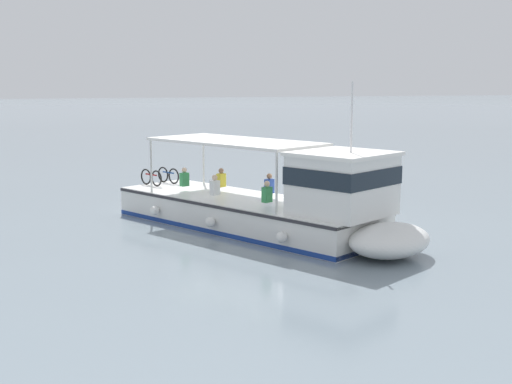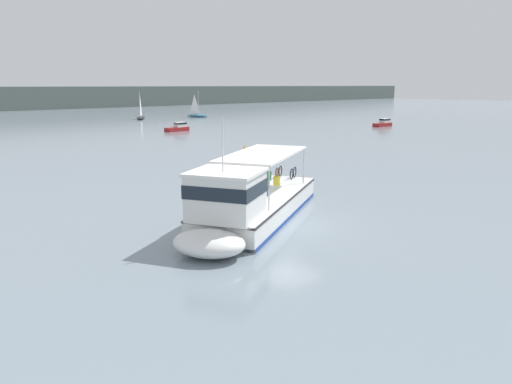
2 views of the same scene
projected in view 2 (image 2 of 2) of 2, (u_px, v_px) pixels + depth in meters
The scene contains 7 objects.
ground_plane at pixel (290, 226), 22.60m from camera, with size 400.00×400.00×0.00m, color gray.
ferry_main at pixel (249, 204), 22.57m from camera, with size 12.64×8.80×5.32m.
sailboat_outer_anchorage at pixel (141, 116), 92.66m from camera, with size 4.08×4.63×5.40m.
sailboat_near_starboard at pixel (197, 115), 98.76m from camera, with size 3.48×4.90×5.40m.
motorboat_off_bow at pixel (383, 123), 76.73m from camera, with size 3.62×1.37×1.26m.
motorboat_mid_channel at pixel (178, 127), 68.92m from camera, with size 3.69×1.57×1.26m.
channel_buoy at pixel (245, 154), 42.03m from camera, with size 0.70×0.70×1.40m.
Camera 2 is at (-15.81, -14.93, 6.57)m, focal length 33.28 mm.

